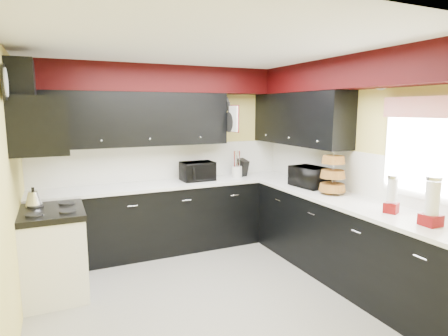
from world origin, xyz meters
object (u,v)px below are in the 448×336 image
knife_block (242,168)px  kettle (34,199)px  toaster_oven (198,171)px  microwave (309,177)px  utensil_crock (237,172)px

knife_block → kettle: 2.82m
knife_block → toaster_oven: bearing=171.3°
microwave → toaster_oven: bearing=42.1°
toaster_oven → microwave: bearing=-42.4°
utensil_crock → kettle: bearing=-169.1°
utensil_crock → kettle: size_ratio=0.94×
toaster_oven → knife_block: bearing=2.5°
microwave → utensil_crock: (-0.55, 0.99, -0.05)m
toaster_oven → kettle: bearing=-166.4°
utensil_crock → knife_block: bearing=28.1°
utensil_crock → knife_block: knife_block is taller
utensil_crock → kettle: (-2.65, -0.51, -0.02)m
kettle → microwave: bearing=-8.6°
toaster_oven → microwave: (1.15, -1.01, 0.00)m
toaster_oven → kettle: toaster_oven is taller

